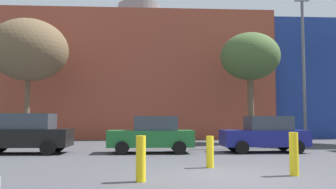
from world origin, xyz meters
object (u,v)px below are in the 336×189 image
object	(u,v)px
parked_car_3	(265,134)
bare_tree_2	(29,50)
bollard_yellow_2	(141,159)
street_lamp	(304,62)
parked_car_1	(25,134)
parked_car_2	(152,135)
bollard_yellow_0	(294,154)
bare_tree_0	(250,57)
bollard_yellow_1	(210,152)

from	to	relation	value
parked_car_3	bare_tree_2	size ratio (longest dim) A/B	0.49
bollard_yellow_2	street_lamp	size ratio (longest dim) A/B	0.13
parked_car_1	parked_car_3	xyz separation A→B (m)	(10.94, 0.00, -0.05)
parked_car_2	bollard_yellow_0	xyz separation A→B (m)	(3.77, -6.80, -0.24)
parked_car_1	bare_tree_0	size ratio (longest dim) A/B	0.57
parked_car_3	bollard_yellow_2	xyz separation A→B (m)	(-5.63, -7.52, -0.27)
bollard_yellow_1	street_lamp	size ratio (longest dim) A/B	0.12
parked_car_3	bollard_yellow_0	world-z (taller)	parked_car_3
street_lamp	bare_tree_2	bearing A→B (deg)	166.89
parked_car_1	bollard_yellow_1	size ratio (longest dim) A/B	4.13
bollard_yellow_0	bare_tree_0	bearing A→B (deg)	78.26
bare_tree_0	street_lamp	distance (m)	4.30
parked_car_2	bollard_yellow_1	size ratio (longest dim) A/B	3.87
bare_tree_0	bare_tree_2	size ratio (longest dim) A/B	0.91
bare_tree_2	bollard_yellow_2	xyz separation A→B (m)	(7.38, -14.03, -5.35)
bare_tree_2	bollard_yellow_2	world-z (taller)	bare_tree_2
parked_car_1	bollard_yellow_2	xyz separation A→B (m)	(5.31, -7.52, -0.33)
bollard_yellow_0	street_lamp	bearing A→B (deg)	63.93
bare_tree_0	bollard_yellow_1	distance (m)	13.51
bollard_yellow_2	street_lamp	distance (m)	14.15
parked_car_3	bollard_yellow_2	distance (m)	9.40
parked_car_2	bollard_yellow_0	world-z (taller)	parked_car_2
bollard_yellow_1	parked_car_3	bearing A→B (deg)	55.55
bollard_yellow_2	parked_car_2	bearing A→B (deg)	87.08
parked_car_3	bollard_yellow_0	bearing A→B (deg)	77.71
parked_car_3	street_lamp	size ratio (longest dim) A/B	0.46
parked_car_1	parked_car_2	world-z (taller)	parked_car_1
bollard_yellow_1	bare_tree_2	bearing A→B (deg)	129.43
bollard_yellow_0	bollard_yellow_1	size ratio (longest dim) A/B	1.18
bare_tree_0	bollard_yellow_0	world-z (taller)	bare_tree_0
parked_car_3	bollard_yellow_0	size ratio (longest dim) A/B	3.30
bare_tree_0	street_lamp	bearing A→B (deg)	-63.03
parked_car_1	bollard_yellow_0	world-z (taller)	parked_car_1
parked_car_2	bare_tree_2	world-z (taller)	bare_tree_2
bollard_yellow_0	street_lamp	distance (m)	11.40
parked_car_2	parked_car_3	xyz separation A→B (m)	(5.25, 0.00, 0.00)
parked_car_2	street_lamp	size ratio (longest dim) A/B	0.46
bare_tree_2	bollard_yellow_2	size ratio (longest dim) A/B	7.04
bare_tree_0	street_lamp	xyz separation A→B (m)	(1.91, -3.75, -0.90)
parked_car_3	bollard_yellow_1	distance (m)	6.17
bollard_yellow_0	street_lamp	size ratio (longest dim) A/B	0.14
bare_tree_2	street_lamp	bearing A→B (deg)	-13.11
bollard_yellow_0	parked_car_2	bearing A→B (deg)	118.98
bollard_yellow_0	street_lamp	xyz separation A→B (m)	(4.67, 9.54, 4.13)
parked_car_2	street_lamp	bearing A→B (deg)	-162.02
bare_tree_0	bollard_yellow_2	bearing A→B (deg)	-116.28
parked_car_2	bollard_yellow_1	bearing A→B (deg)	109.19
parked_car_1	bollard_yellow_0	bearing A→B (deg)	144.27
bare_tree_0	parked_car_2	bearing A→B (deg)	-135.21
bollard_yellow_1	bollard_yellow_2	world-z (taller)	bollard_yellow_2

